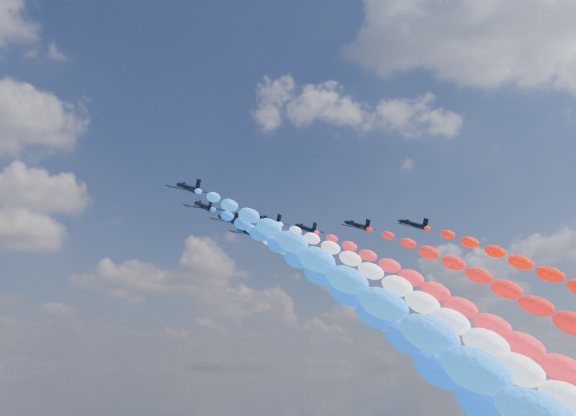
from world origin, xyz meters
TOP-DOWN VIEW (x-y plane):
  - jet_0 at (-31.08, -7.38)m, footprint 9.68×12.85m
  - trail_0 at (-31.08, -56.63)m, footprint 5.45×94.14m
  - jet_1 at (-21.72, 5.40)m, footprint 9.97×13.06m
  - trail_1 at (-21.72, -43.85)m, footprint 5.45×94.14m
  - jet_2 at (-10.61, 14.86)m, footprint 9.20×12.51m
  - trail_2 at (-10.61, -34.39)m, footprint 5.45×94.14m
  - jet_3 at (-1.08, 10.73)m, footprint 9.19×12.50m
  - trail_3 at (-1.08, -38.52)m, footprint 5.45×94.14m
  - jet_4 at (0.37, 25.83)m, footprint 9.94×13.04m
  - trail_4 at (0.37, -23.42)m, footprint 5.45×94.14m
  - jet_5 at (11.96, 14.22)m, footprint 9.74×12.90m
  - trail_5 at (11.96, -35.03)m, footprint 5.45×94.14m
  - jet_6 at (20.94, 3.87)m, footprint 9.35×12.61m
  - trail_6 at (20.94, -45.38)m, footprint 5.45×94.14m
  - jet_7 at (32.33, -4.66)m, footprint 9.40×12.65m

SIDE VIEW (x-z plane):
  - trail_0 at x=-31.08m, z-range 40.23..91.96m
  - trail_1 at x=-21.72m, z-range 40.23..91.96m
  - trail_2 at x=-10.61m, z-range 40.23..91.96m
  - trail_3 at x=-1.08m, z-range 40.23..91.96m
  - trail_4 at x=0.37m, z-range 40.23..91.96m
  - trail_5 at x=11.96m, z-range 40.23..91.96m
  - trail_6 at x=20.94m, z-range 40.23..91.96m
  - jet_0 at x=-31.08m, z-range 87.64..94.40m
  - jet_1 at x=-21.72m, z-range 87.64..94.40m
  - jet_2 at x=-10.61m, z-range 87.64..94.40m
  - jet_3 at x=-1.08m, z-range 87.64..94.40m
  - jet_4 at x=0.37m, z-range 87.64..94.40m
  - jet_5 at x=11.96m, z-range 87.64..94.40m
  - jet_6 at x=20.94m, z-range 87.64..94.40m
  - jet_7 at x=32.33m, z-range 87.64..94.40m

